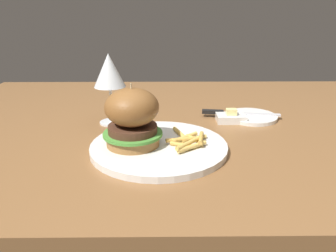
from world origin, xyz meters
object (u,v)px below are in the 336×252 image
object	(u,v)px
main_plate	(159,147)
bread_plate	(251,117)
wine_glass	(109,72)
butter_dish	(231,118)
burger_sandwich	(132,117)
table_knife	(233,113)

from	to	relation	value
main_plate	bread_plate	distance (m)	0.33
main_plate	wine_glass	bearing A→B (deg)	125.93
wine_glass	butter_dish	size ratio (longest dim) A/B	2.38
main_plate	burger_sandwich	world-z (taller)	burger_sandwich
main_plate	bread_plate	size ratio (longest dim) A/B	2.12
bread_plate	table_knife	bearing A→B (deg)	172.18
burger_sandwich	bread_plate	xyz separation A→B (m)	(0.31, 0.21, -0.07)
bread_plate	butter_dish	size ratio (longest dim) A/B	1.81
main_plate	table_knife	distance (m)	0.30
main_plate	bread_plate	xyz separation A→B (m)	(0.25, 0.21, -0.00)
burger_sandwich	bread_plate	size ratio (longest dim) A/B	0.96
wine_glass	burger_sandwich	bearing A→B (deg)	-67.93
table_knife	wine_glass	bearing A→B (deg)	-172.99
main_plate	burger_sandwich	distance (m)	0.09
butter_dish	bread_plate	bearing A→B (deg)	23.71
main_plate	table_knife	world-z (taller)	table_knife
wine_glass	butter_dish	xyz separation A→B (m)	(0.32, 0.01, -0.13)
main_plate	wine_glass	xyz separation A→B (m)	(-0.13, 0.18, 0.13)
bread_plate	butter_dish	xyz separation A→B (m)	(-0.06, -0.03, 0.01)
bread_plate	butter_dish	distance (m)	0.07
main_plate	butter_dish	bearing A→B (deg)	43.65
butter_dish	table_knife	bearing A→B (deg)	69.21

